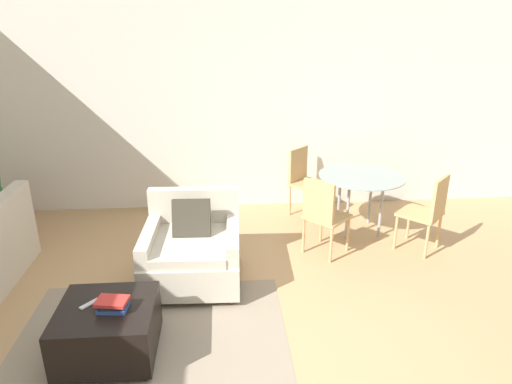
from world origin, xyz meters
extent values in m
cube|color=silver|center=(0.00, 3.50, 1.38)|extent=(12.00, 0.06, 2.75)
cube|color=gray|center=(-0.87, 0.64, 0.00)|extent=(2.24, 1.57, 0.00)
cube|color=brown|center=(-0.87, 0.25, 0.00)|extent=(2.20, 0.05, 0.00)
cube|color=brown|center=(-0.87, 0.45, 0.00)|extent=(2.20, 0.05, 0.00)
cube|color=brown|center=(-0.87, 0.64, 0.00)|extent=(2.20, 0.05, 0.00)
cube|color=brown|center=(-0.87, 0.84, 0.00)|extent=(2.20, 0.05, 0.00)
cube|color=brown|center=(-0.87, 1.04, 0.00)|extent=(2.20, 0.05, 0.00)
cube|color=brown|center=(-0.87, 1.23, 0.00)|extent=(2.20, 0.05, 0.00)
cube|color=beige|center=(-0.58, 1.46, 0.22)|extent=(0.97, 0.98, 0.33)
cube|color=beige|center=(-0.58, 1.42, 0.44)|extent=(0.72, 0.85, 0.10)
cube|color=beige|center=(-0.56, 1.87, 0.62)|extent=(0.94, 0.15, 0.47)
cube|color=beige|center=(-0.98, 1.47, 0.49)|extent=(0.15, 0.87, 0.20)
cube|color=beige|center=(-0.17, 1.44, 0.49)|extent=(0.15, 0.87, 0.20)
cylinder|color=brown|center=(-0.97, 1.08, 0.03)|extent=(0.05, 0.05, 0.06)
cylinder|color=brown|center=(-0.20, 1.05, 0.03)|extent=(0.05, 0.05, 0.06)
cylinder|color=brown|center=(-0.95, 1.86, 0.03)|extent=(0.05, 0.05, 0.06)
cylinder|color=brown|center=(-0.18, 1.84, 0.03)|extent=(0.05, 0.05, 0.06)
cube|color=#383328|center=(-0.57, 1.57, 0.65)|extent=(0.38, 0.22, 0.39)
cube|color=black|center=(-1.17, 0.43, 0.24)|extent=(0.73, 0.70, 0.40)
cylinder|color=black|center=(-1.49, 0.13, 0.02)|extent=(0.04, 0.04, 0.04)
cylinder|color=black|center=(-0.86, 0.13, 0.02)|extent=(0.04, 0.04, 0.04)
cylinder|color=black|center=(-1.49, 0.73, 0.02)|extent=(0.04, 0.04, 0.04)
cylinder|color=black|center=(-0.86, 0.73, 0.02)|extent=(0.04, 0.04, 0.04)
cube|color=#2D478C|center=(-1.10, 0.40, 0.45)|extent=(0.23, 0.17, 0.03)
cube|color=black|center=(-1.11, 0.41, 0.48)|extent=(0.17, 0.15, 0.03)
cube|color=#B72D28|center=(-1.11, 0.40, 0.51)|extent=(0.26, 0.20, 0.03)
cube|color=#B7B7BC|center=(-1.30, 0.48, 0.44)|extent=(0.14, 0.15, 0.01)
cylinder|color=maroon|center=(-2.94, 2.70, 0.14)|extent=(0.41, 0.41, 0.27)
cylinder|color=black|center=(-2.94, 2.70, 0.26)|extent=(0.38, 0.38, 0.02)
cone|color=#387A42|center=(-2.87, 2.70, 0.54)|extent=(0.05, 0.13, 0.55)
cone|color=#387A42|center=(-2.91, 2.73, 0.59)|extent=(0.07, 0.07, 0.64)
cone|color=#387A42|center=(-2.93, 2.80, 0.63)|extent=(0.15, 0.06, 0.71)
cone|color=#387A42|center=(-2.88, 2.66, 0.55)|extent=(0.06, 0.07, 0.57)
cylinder|color=#8C9E99|center=(1.42, 2.52, 0.72)|extent=(1.04, 1.04, 0.01)
cylinder|color=#99999E|center=(1.22, 2.32, 0.36)|extent=(0.04, 0.04, 0.71)
cylinder|color=#99999E|center=(1.63, 2.32, 0.36)|extent=(0.04, 0.04, 0.71)
cylinder|color=#99999E|center=(1.22, 2.72, 0.36)|extent=(0.04, 0.04, 0.71)
cylinder|color=#99999E|center=(1.63, 2.72, 0.36)|extent=(0.04, 0.04, 0.71)
cube|color=tan|center=(0.89, 1.99, 0.43)|extent=(0.59, 0.59, 0.03)
cube|color=tan|center=(0.76, 1.85, 0.68)|extent=(0.29, 0.29, 0.45)
cylinder|color=tan|center=(1.15, 1.99, 0.21)|extent=(0.03, 0.03, 0.42)
cylinder|color=tan|center=(0.89, 2.24, 0.21)|extent=(0.03, 0.03, 0.42)
cylinder|color=tan|center=(0.89, 1.73, 0.21)|extent=(0.03, 0.03, 0.42)
cylinder|color=tan|center=(0.64, 1.99, 0.21)|extent=(0.03, 0.03, 0.42)
cube|color=tan|center=(1.96, 1.99, 0.43)|extent=(0.59, 0.59, 0.03)
cube|color=tan|center=(2.09, 1.85, 0.68)|extent=(0.29, 0.29, 0.45)
cylinder|color=tan|center=(1.96, 2.24, 0.21)|extent=(0.03, 0.03, 0.42)
cylinder|color=tan|center=(1.70, 1.99, 0.21)|extent=(0.03, 0.03, 0.42)
cylinder|color=tan|center=(2.21, 1.99, 0.21)|extent=(0.03, 0.03, 0.42)
cylinder|color=tan|center=(1.96, 1.73, 0.21)|extent=(0.03, 0.03, 0.42)
cube|color=tan|center=(0.89, 3.05, 0.43)|extent=(0.59, 0.59, 0.03)
cube|color=tan|center=(0.76, 3.18, 0.68)|extent=(0.29, 0.29, 0.45)
cylinder|color=tan|center=(0.89, 2.80, 0.21)|extent=(0.03, 0.03, 0.42)
cylinder|color=tan|center=(1.15, 3.05, 0.21)|extent=(0.03, 0.03, 0.42)
cylinder|color=tan|center=(0.64, 3.05, 0.21)|extent=(0.03, 0.03, 0.42)
cylinder|color=tan|center=(0.89, 3.30, 0.21)|extent=(0.03, 0.03, 0.42)
camera|label=1|loc=(-0.25, -2.58, 2.49)|focal=32.00mm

